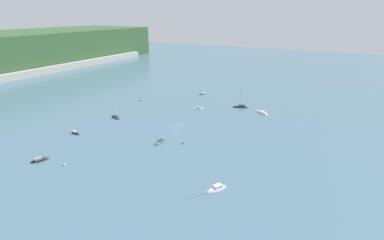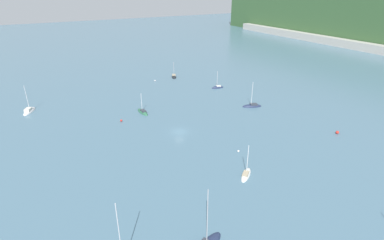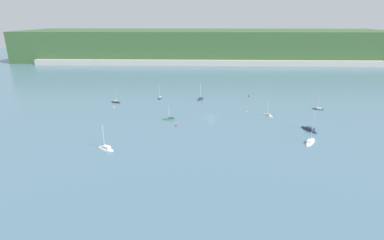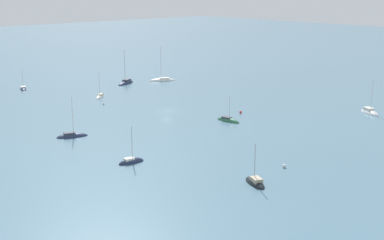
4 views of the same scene
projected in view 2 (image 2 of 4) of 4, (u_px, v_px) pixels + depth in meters
name	position (u px, v px, depth m)	size (l,w,h in m)	color
ground_plane	(179.00, 132.00, 82.72)	(600.00, 600.00, 0.00)	slate
sailboat_0	(29.00, 111.00, 95.71)	(7.09, 5.16, 9.52)	silver
sailboat_2	(143.00, 112.00, 95.16)	(6.52, 2.24, 7.21)	#2D6647
sailboat_3	(174.00, 77.00, 131.39)	(5.95, 4.06, 7.54)	black
sailboat_6	(218.00, 88.00, 117.76)	(2.38, 5.09, 7.71)	#232D4C
sailboat_7	(246.00, 175.00, 63.80)	(4.72, 5.41, 7.88)	white
sailboat_8	(252.00, 106.00, 99.80)	(4.44, 6.82, 9.29)	#232D4C
mooring_buoy_0	(121.00, 121.00, 88.81)	(0.64, 0.64, 0.64)	red
mooring_buoy_1	(238.00, 151.00, 72.60)	(0.54, 0.54, 0.54)	white
mooring_buoy_2	(337.00, 132.00, 81.48)	(0.87, 0.87, 0.87)	red
mooring_buoy_3	(155.00, 81.00, 125.58)	(0.65, 0.65, 0.65)	white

